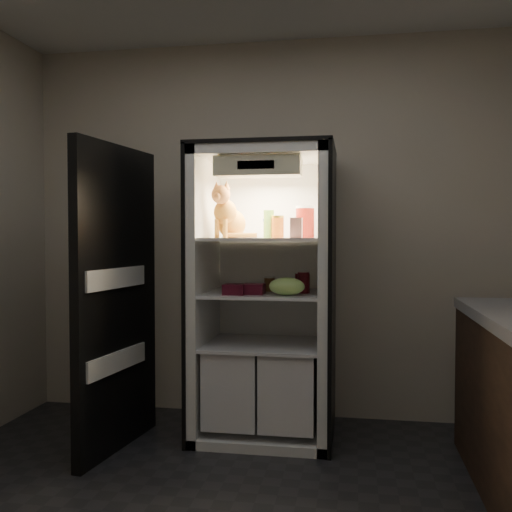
{
  "coord_description": "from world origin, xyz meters",
  "views": [
    {
      "loc": [
        0.57,
        -2.29,
        1.3
      ],
      "look_at": [
        -0.05,
        1.32,
        1.17
      ],
      "focal_mm": 40.0,
      "sensor_mm": 36.0,
      "label": 1
    }
  ],
  "objects": [
    {
      "name": "room_shell",
      "position": [
        0.0,
        0.0,
        1.62
      ],
      "size": [
        3.6,
        3.6,
        3.6
      ],
      "color": "white",
      "rests_on": "floor"
    },
    {
      "name": "refrigerator",
      "position": [
        0.0,
        1.38,
        0.79
      ],
      "size": [
        0.9,
        0.72,
        1.88
      ],
      "color": "white",
      "rests_on": "floor"
    },
    {
      "name": "fridge_door",
      "position": [
        -0.85,
        0.97,
        0.91
      ],
      "size": [
        0.17,
        0.87,
        1.85
      ],
      "rotation": [
        0.0,
        0.0,
        -0.13
      ],
      "color": "black",
      "rests_on": "floor"
    },
    {
      "name": "tabby_cat",
      "position": [
        -0.23,
        1.3,
        1.42
      ],
      "size": [
        0.3,
        0.36,
        0.36
      ],
      "rotation": [
        0.0,
        0.0,
        -0.26
      ],
      "color": "orange",
      "rests_on": "refrigerator"
    },
    {
      "name": "parmesan_shaker",
      "position": [
        0.03,
        1.36,
        1.38
      ],
      "size": [
        0.07,
        0.07,
        0.18
      ],
      "color": "#227E32",
      "rests_on": "refrigerator"
    },
    {
      "name": "mayo_tub",
      "position": [
        0.02,
        1.42,
        1.35
      ],
      "size": [
        0.09,
        0.09,
        0.12
      ],
      "color": "white",
      "rests_on": "refrigerator"
    },
    {
      "name": "salsa_jar",
      "position": [
        0.09,
        1.33,
        1.36
      ],
      "size": [
        0.08,
        0.08,
        0.14
      ],
      "color": "maroon",
      "rests_on": "refrigerator"
    },
    {
      "name": "pepper_jar",
      "position": [
        0.25,
        1.45,
        1.39
      ],
      "size": [
        0.12,
        0.12,
        0.21
      ],
      "color": "#A61F16",
      "rests_on": "refrigerator"
    },
    {
      "name": "cream_carton",
      "position": [
        0.23,
        1.14,
        1.35
      ],
      "size": [
        0.07,
        0.07,
        0.12
      ],
      "primitive_type": "cube",
      "color": "white",
      "rests_on": "refrigerator"
    },
    {
      "name": "soda_can_a",
      "position": [
        0.23,
        1.4,
        1.0
      ],
      "size": [
        0.07,
        0.07,
        0.12
      ],
      "color": "black",
      "rests_on": "refrigerator"
    },
    {
      "name": "soda_can_b",
      "position": [
        0.26,
        1.31,
        1.0
      ],
      "size": [
        0.07,
        0.07,
        0.13
      ],
      "color": "black",
      "rests_on": "refrigerator"
    },
    {
      "name": "soda_can_c",
      "position": [
        0.26,
        1.3,
        1.01
      ],
      "size": [
        0.07,
        0.07,
        0.14
      ],
      "color": "black",
      "rests_on": "refrigerator"
    },
    {
      "name": "condiment_jar",
      "position": [
        0.03,
        1.39,
        0.99
      ],
      "size": [
        0.07,
        0.07,
        0.1
      ],
      "color": "brown",
      "rests_on": "refrigerator"
    },
    {
      "name": "grape_bag",
      "position": [
        0.17,
        1.15,
        0.99
      ],
      "size": [
        0.22,
        0.16,
        0.11
      ],
      "primitive_type": "ellipsoid",
      "color": "#86B353",
      "rests_on": "refrigerator"
    },
    {
      "name": "berry_box_left",
      "position": [
        -0.16,
        1.15,
        0.97
      ],
      "size": [
        0.13,
        0.13,
        0.06
      ],
      "primitive_type": "cube",
      "color": "#530D1C",
      "rests_on": "refrigerator"
    },
    {
      "name": "berry_box_right",
      "position": [
        -0.04,
        1.19,
        0.97
      ],
      "size": [
        0.13,
        0.13,
        0.06
      ],
      "primitive_type": "cube",
      "color": "#530D1C",
      "rests_on": "refrigerator"
    }
  ]
}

